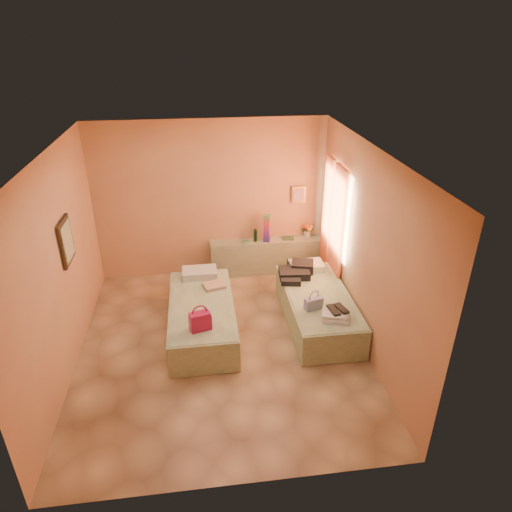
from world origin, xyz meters
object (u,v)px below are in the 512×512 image
Objects in this scene: headboard_ledge at (267,256)px; flower_vase at (307,229)px; water_bottle at (255,236)px; blue_handbag at (314,303)px; magenta_handbag at (200,321)px; bed_left at (202,317)px; towel_stack at (336,316)px; green_book at (288,238)px; bed_right at (317,308)px.

headboard_ledge is 0.90m from flower_vase.
headboard_ledge is at bearing -174.27° from flower_vase.
blue_handbag is (0.57, -2.04, -0.18)m from water_bottle.
magenta_handbag is at bearing -129.91° from flower_vase.
water_bottle is 0.88× the size of blue_handbag.
towel_stack is at bearing -19.81° from bed_left.
magenta_handbag reaches higher than green_book.
green_book is 0.67× the size of flower_vase.
bed_left is 7.10× the size of magenta_handbag.
water_bottle is (1.03, 1.68, 0.52)m from bed_left.
flower_vase is (2.00, 1.78, 0.54)m from bed_left.
magenta_handbag is at bearing 179.60° from towel_stack.
headboard_ledge is 7.27× the size of magenta_handbag.
bed_right is 1.74m from green_book.
blue_handbag is at bearing -100.80° from flower_vase.
water_bottle is at bearing -173.52° from headboard_ledge.
flower_vase is 2.45m from towel_stack.
green_book is 0.40m from flower_vase.
blue_handbag is 0.75× the size of towel_stack.
magenta_handbag is (-0.02, -0.64, 0.38)m from bed_left.
blue_handbag is (-0.41, -2.14, -0.21)m from flower_vase.
water_bottle is 0.82× the size of flower_vase.
bed_left is 1.67m from blue_handbag.
towel_stack is (0.08, -0.66, 0.30)m from bed_right.
magenta_handbag is at bearing -160.40° from bed_right.
water_bottle is at bearing -175.62° from green_book.
bed_right is at bearing -66.22° from water_bottle.
green_book is 0.72× the size of blue_handbag.
flower_vase reaches higher than towel_stack.
bed_left is 1.98m from towel_stack.
towel_stack is at bearing -66.69° from blue_handbag.
bed_left is at bearing 160.39° from towel_stack.
green_book is at bearing -166.60° from flower_vase.
towel_stack is at bearing -93.76° from flower_vase.
green_book reaches higher than bed_right.
water_bottle is at bearing -174.11° from flower_vase.
bed_right is at bearing 4.05° from magenta_handbag.
blue_handbag is at bearing 130.23° from towel_stack.
bed_right is 7.10× the size of magenta_handbag.
water_bottle is 2.48m from towel_stack.
bed_left is at bearing -130.80° from green_book.
bed_left is 2.38m from green_book.
water_bottle is 2.55m from magenta_handbag.
headboard_ledge is at bearing 106.96° from bed_right.
green_book is at bearing 38.91° from magenta_handbag.
bed_right is at bearing -0.20° from bed_left.
headboard_ledge is 10.78× the size of green_book.
green_book reaches higher than headboard_ledge.
headboard_ledge is 5.86× the size of towel_stack.
flower_vase is (0.76, 0.08, 0.47)m from headboard_ledge.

